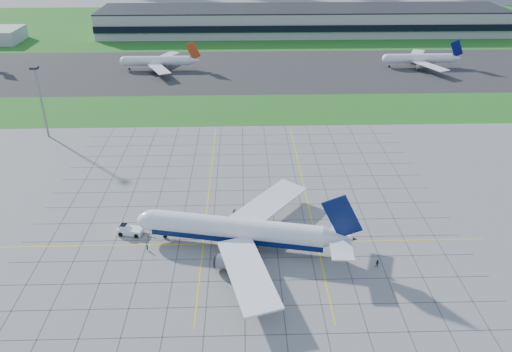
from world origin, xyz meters
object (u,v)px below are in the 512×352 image
(distant_jet_2, at_px, (420,58))
(light_mast, at_px, (40,93))
(airliner, at_px, (239,230))
(crew_far, at_px, (377,264))
(distant_jet_1, at_px, (159,61))
(pushback_tug, at_px, (129,230))
(crew_near, at_px, (147,247))

(distant_jet_2, bearing_deg, light_mast, -152.60)
(airliner, xyz_separation_m, crew_far, (31.79, -8.95, -3.71))
(light_mast, relative_size, airliner, 0.47)
(light_mast, xyz_separation_m, distant_jet_1, (28.02, 82.93, -11.70))
(airliner, xyz_separation_m, pushback_tug, (-27.78, 6.09, -3.55))
(crew_near, distance_m, crew_far, 54.46)
(pushback_tug, height_order, crew_near, pushback_tug)
(airliner, xyz_separation_m, crew_near, (-22.10, -1.06, -3.83))
(crew_near, distance_m, distant_jet_1, 153.31)
(crew_near, relative_size, distant_jet_2, 0.04)
(crew_near, bearing_deg, distant_jet_1, 27.32)
(light_mast, relative_size, distant_jet_2, 0.60)
(light_mast, bearing_deg, airliner, -44.71)
(airliner, relative_size, crew_far, 27.60)
(pushback_tug, xyz_separation_m, distant_jet_1, (-13.02, 144.97, 3.35))
(airliner, xyz_separation_m, distant_jet_2, (92.72, 151.86, -0.20))
(crew_far, bearing_deg, distant_jet_1, 133.14)
(crew_far, xyz_separation_m, distant_jet_1, (-72.59, 160.01, 3.51))
(airliner, distance_m, crew_far, 33.24)
(light_mast, height_order, crew_far, light_mast)
(airliner, relative_size, distant_jet_2, 1.27)
(light_mast, bearing_deg, distant_jet_1, 71.33)
(pushback_tug, bearing_deg, airliner, -0.46)
(light_mast, height_order, pushback_tug, light_mast)
(crew_near, bearing_deg, airliner, -66.93)
(crew_far, height_order, distant_jet_1, distant_jet_1)
(light_mast, bearing_deg, pushback_tug, -56.52)
(pushback_tug, xyz_separation_m, distant_jet_2, (120.50, 145.77, 3.35))
(airliner, distance_m, distant_jet_2, 177.93)
(airliner, height_order, crew_near, airliner)
(distant_jet_1, bearing_deg, distant_jet_2, 0.34)
(distant_jet_1, height_order, distant_jet_2, same)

